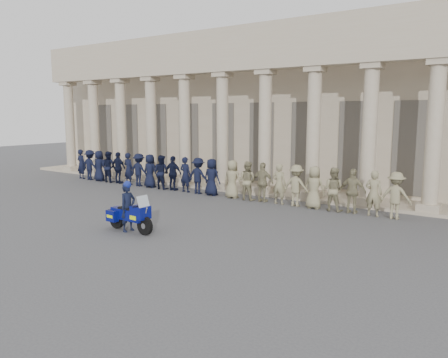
# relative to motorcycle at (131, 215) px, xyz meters

# --- Properties ---
(ground) EXTENTS (90.00, 90.00, 0.00)m
(ground) POSITION_rel_motorcycle_xyz_m (1.78, 0.86, -0.60)
(ground) COLOR #454548
(ground) RESTS_ON ground
(building) EXTENTS (40.00, 12.50, 9.00)m
(building) POSITION_rel_motorcycle_xyz_m (1.78, 15.61, 3.93)
(building) COLOR tan
(building) RESTS_ON ground
(officer_rank) EXTENTS (20.18, 0.71, 1.88)m
(officer_rank) POSITION_rel_motorcycle_xyz_m (-2.27, 7.22, 0.35)
(officer_rank) COLOR black
(officer_rank) RESTS_ON ground
(motorcycle) EXTENTS (2.15, 0.89, 1.38)m
(motorcycle) POSITION_rel_motorcycle_xyz_m (0.00, 0.00, 0.00)
(motorcycle) COLOR black
(motorcycle) RESTS_ON ground
(rider) EXTENTS (0.45, 0.65, 1.82)m
(rider) POSITION_rel_motorcycle_xyz_m (-0.12, 0.00, 0.31)
(rider) COLOR black
(rider) RESTS_ON ground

